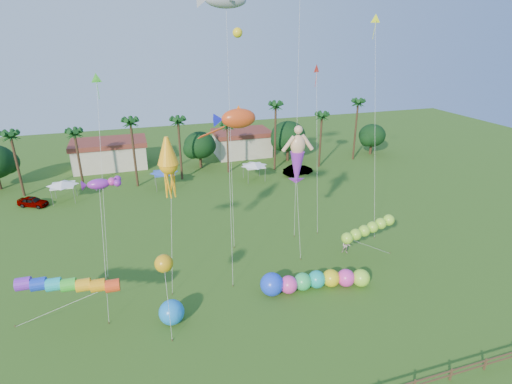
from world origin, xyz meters
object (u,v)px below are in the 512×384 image
object	(u,v)px
spectator_b	(346,246)
blue_ball	(172,312)
car_a	(33,202)
car_b	(298,170)
caterpillar_inflatable	(311,281)

from	to	relation	value
spectator_b	blue_ball	world-z (taller)	blue_ball
car_a	car_b	xyz separation A→B (m)	(39.75, 0.84, 0.13)
blue_ball	spectator_b	bearing A→B (deg)	15.89
spectator_b	car_b	bearing A→B (deg)	110.68
caterpillar_inflatable	blue_ball	bearing A→B (deg)	-169.05
car_a	spectator_b	world-z (taller)	spectator_b
car_b	caterpillar_inflatable	size ratio (longest dim) A/B	0.48
caterpillar_inflatable	blue_ball	distance (m)	12.91
car_a	spectator_b	xyz separation A→B (m)	(34.62, -24.11, 0.21)
blue_ball	car_a	bearing A→B (deg)	117.45
car_b	caterpillar_inflatable	xyz separation A→B (m)	(-11.48, -29.74, 0.07)
caterpillar_inflatable	blue_ball	xyz separation A→B (m)	(-12.89, -0.69, 0.14)
car_a	spectator_b	size ratio (longest dim) A/B	2.26
car_a	blue_ball	bearing A→B (deg)	-124.95
car_a	caterpillar_inflatable	distance (m)	40.42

